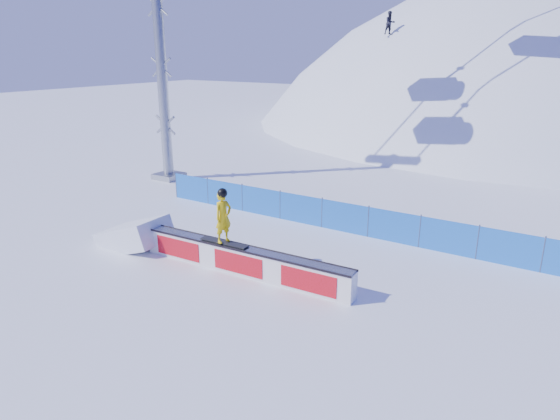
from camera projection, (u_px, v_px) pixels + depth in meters
The scene contains 6 objects.
ground at pixel (339, 288), 15.10m from camera, with size 160.00×160.00×0.00m, color white.
snow_hill at pixel (505, 290), 54.25m from camera, with size 64.00×64.00×64.00m.
safety_fence at pixel (393, 227), 18.52m from camera, with size 22.05×0.05×1.30m.
rail_box at pixel (242, 260), 15.92m from camera, with size 7.69×0.83×0.92m.
snow_ramp at pixel (136, 245), 18.39m from camera, with size 2.45×1.64×0.92m, color white, non-canonical shape.
snowboarder at pixel (223, 216), 15.85m from camera, with size 1.76×0.69×1.83m.
Camera 1 is at (5.89, -12.45, 6.86)m, focal length 32.00 mm.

